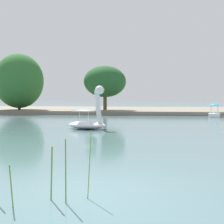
{
  "coord_description": "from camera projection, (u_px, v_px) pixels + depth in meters",
  "views": [
    {
      "loc": [
        1.45,
        -6.28,
        1.99
      ],
      "look_at": [
        -2.18,
        18.19,
        0.9
      ],
      "focal_mm": 48.75,
      "sensor_mm": 36.0,
      "label": 1
    }
  ],
  "objects": [
    {
      "name": "reed_clump_foreground",
      "position": [
        11.0,
        169.0,
        5.83
      ],
      "size": [
        2.71,
        0.93,
        1.47
      ],
      "color": "#669942",
      "rests_on": "ground_plane"
    },
    {
      "name": "ground_plane",
      "position": [
        88.0,
        192.0,
        6.51
      ],
      "size": [
        432.82,
        432.82,
        0.0
      ],
      "primitive_type": "plane",
      "color": "slate"
    },
    {
      "name": "swan_boat",
      "position": [
        89.0,
        120.0,
        19.97
      ],
      "size": [
        3.06,
        2.33,
        2.83
      ],
      "color": "white",
      "rests_on": "ground_plane"
    },
    {
      "name": "tree_willow_overhanging",
      "position": [
        19.0,
        81.0,
        41.69
      ],
      "size": [
        9.13,
        9.09,
        7.69
      ],
      "color": "#423323",
      "rests_on": "shore_bank_far"
    },
    {
      "name": "shore_bank_far",
      "position": [
        147.0,
        110.0,
        46.3
      ],
      "size": [
        142.64,
        21.69,
        0.47
      ],
      "primitive_type": "cube",
      "color": "slate",
      "rests_on": "ground_plane"
    },
    {
      "name": "pedal_boat_cyan",
      "position": [
        214.0,
        113.0,
        32.73
      ],
      "size": [
        1.58,
        2.38,
        1.43
      ],
      "color": "white",
      "rests_on": "ground_plane"
    },
    {
      "name": "tree_broadleaf_right",
      "position": [
        105.0,
        82.0,
        40.25
      ],
      "size": [
        7.77,
        7.85,
        5.87
      ],
      "color": "brown",
      "rests_on": "shore_bank_far"
    }
  ]
}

